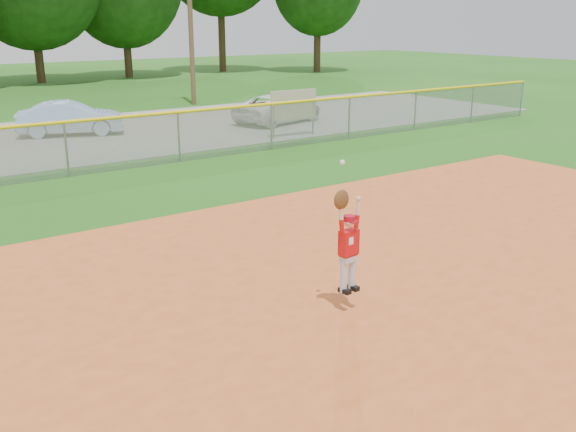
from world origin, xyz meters
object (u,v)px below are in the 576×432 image
at_px(car_white_b, 279,108).
at_px(ballplayer, 348,241).
at_px(sponsor_sign, 294,106).
at_px(car_blue, 71,118).

distance_m(car_white_b, ballplayer, 18.03).
bearing_deg(ballplayer, sponsor_sign, 57.24).
xyz_separation_m(car_blue, car_white_b, (7.98, -1.91, -0.05)).
distance_m(sponsor_sign, ballplayer, 14.68).
xyz_separation_m(car_blue, ballplayer, (-1.42, -17.29, 0.46)).
distance_m(car_blue, car_white_b, 8.20).
relative_size(car_white_b, ballplayer, 2.09).
bearing_deg(sponsor_sign, car_white_b, 64.52).
xyz_separation_m(car_white_b, ballplayer, (-9.39, -15.38, 0.50)).
height_order(car_white_b, ballplayer, ballplayer).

